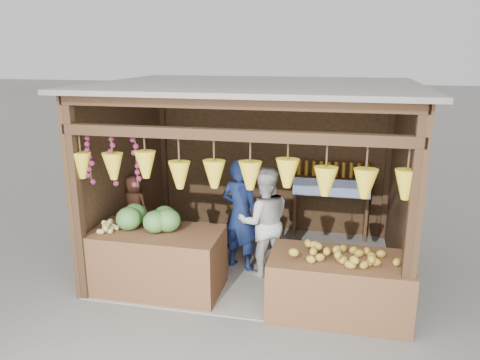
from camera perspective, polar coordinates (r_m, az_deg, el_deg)
name	(u,v)px	position (r m, az deg, el deg)	size (l,w,h in m)	color
ground	(254,264)	(7.10, 1.75, -10.18)	(80.00, 80.00, 0.00)	#514F49
stall_structure	(252,156)	(6.52, 1.51, 2.99)	(4.30, 3.30, 2.66)	slate
back_shelf	(331,188)	(7.89, 11.08, -1.01)	(1.25, 0.32, 1.32)	#382314
counter_left	(158,261)	(6.31, -10.01, -9.70)	(1.68, 0.85, 0.83)	#4D2E19
counter_right	(338,286)	(5.84, 11.90, -12.54)	(1.65, 0.85, 0.73)	#462F17
stool	(137,245)	(7.53, -12.46, -7.73)	(0.33, 0.33, 0.31)	black
man_standing	(240,215)	(6.67, 0.06, -4.30)	(0.60, 0.39, 1.64)	#131F48
woman_standing	(264,222)	(6.53, 2.97, -5.11)	(0.76, 0.59, 1.56)	beige
vendor_seated	(134,206)	(7.31, -12.75, -3.15)	(0.47, 0.31, 0.96)	brown
melon_pile	(150,218)	(6.18, -10.93, -4.51)	(1.00, 0.50, 0.32)	#1D4B14
tanfruit_pile	(111,226)	(6.29, -15.41, -5.37)	(0.34, 0.40, 0.13)	olive
mango_pile	(344,251)	(5.61, 12.61, -8.39)	(1.40, 0.64, 0.22)	orange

